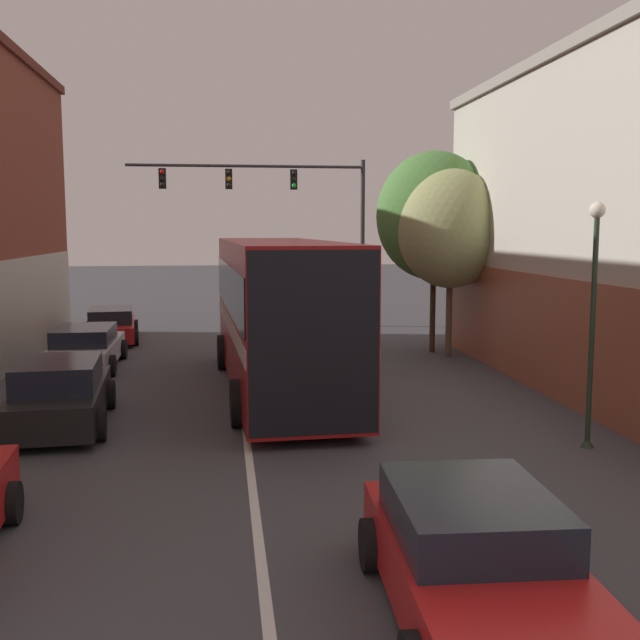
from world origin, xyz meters
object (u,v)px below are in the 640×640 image
Objects in this scene: hatchback_foreground at (476,561)px; street_tree_far at (451,229)px; traffic_signal_gantry at (286,202)px; street_lamp at (593,313)px; parked_car_left_mid at (60,395)px; parked_car_left_far at (111,325)px; parked_car_left_distant at (86,348)px; bus at (279,308)px; street_tree_near at (434,216)px.

street_tree_far is (4.53, 15.71, 3.43)m from hatchback_foreground.
traffic_signal_gantry is 18.37m from street_lamp.
parked_car_left_far is at bearing -0.93° from parked_car_left_mid.
parked_car_left_distant is at bearing -177.35° from street_tree_far.
bus is 2.36× the size of parked_car_left_mid.
street_tree_far is (0.25, -1.00, -0.41)m from street_tree_near.
street_tree_near reaches higher than parked_car_left_distant.
parked_car_left_distant is (-6.61, 15.19, -0.04)m from hatchback_foreground.
bus is at bearing 133.88° from street_lamp.
bus is at bearing -142.75° from street_tree_far.
street_lamp is (4.18, -17.70, -2.61)m from traffic_signal_gantry.
traffic_signal_gantry is 9.03m from street_tree_far.
traffic_signal_gantry reaches higher than street_lamp.
street_tree_far reaches higher than hatchback_foreground.
street_tree_far is at bearing -59.65° from traffic_signal_gantry.
parked_car_left_distant is at bearing 138.82° from street_lamp.
parked_car_left_mid is at bearing -141.49° from street_tree_near.
parked_car_left_far is 1.02× the size of street_lamp.
bus reaches higher than parked_car_left_far.
bus is 2.26× the size of parked_car_left_far.
hatchback_foreground is at bearing -157.37° from parked_car_left_distant.
street_tree_near reaches higher than parked_car_left_mid.
street_tree_near is at bearing -57.55° from traffic_signal_gantry.
parked_car_left_far is at bearing 27.77° from bus.
bus is 11.51m from hatchback_foreground.
bus is at bearing 8.46° from hatchback_foreground.
street_tree_near is (10.94, -3.88, 3.90)m from parked_car_left_far.
street_tree_near is (10.25, 8.16, 3.81)m from parked_car_left_mid.
street_lamp is at bearing -138.88° from bus.
hatchback_foreground is 0.70× the size of street_tree_far.
bus is 1.10× the size of traffic_signal_gantry.
hatchback_foreground is at bearing -149.28° from parked_car_left_mid.
hatchback_foreground is at bearing -168.65° from parked_car_left_far.
parked_car_left_mid is 13.65m from street_tree_near.
street_lamp reaches higher than bus.
street_tree_near is (4.29, 16.71, 3.84)m from hatchback_foreground.
hatchback_foreground is 0.91× the size of parked_car_left_distant.
hatchback_foreground is 0.44× the size of traffic_signal_gantry.
parked_car_left_mid is 0.47× the size of traffic_signal_gantry.
traffic_signal_gantry is at bearing 120.35° from street_tree_far.
bus reaches higher than parked_car_left_mid.
traffic_signal_gantry is 1.46× the size of street_tree_near.
hatchback_foreground is at bearing -104.39° from street_tree_near.
parked_car_left_distant is 0.48× the size of traffic_signal_gantry.
street_lamp is (10.84, -14.84, 1.96)m from parked_car_left_far.
parked_car_left_distant is at bearing -128.71° from traffic_signal_gantry.
traffic_signal_gantry is at bearing 122.45° from street_tree_near.
street_lamp is (4.18, 5.75, 1.90)m from hatchback_foreground.
street_lamp is at bearing -33.62° from hatchback_foreground.
bus is 6.81m from parked_car_left_distant.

